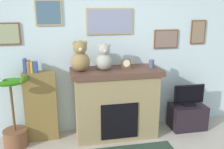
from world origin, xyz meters
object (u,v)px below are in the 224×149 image
at_px(bookshelf, 41,105).
at_px(fireplace, 116,102).
at_px(tv_stand, 187,116).
at_px(candle_jar, 152,64).
at_px(mantel_clock, 126,64).
at_px(teddy_bear_cream, 80,58).
at_px(potted_plant, 15,123).
at_px(teddy_bear_tan, 104,58).
at_px(television, 189,96).

bearing_deg(bookshelf, fireplace, -4.18).
height_order(tv_stand, candle_jar, candle_jar).
xyz_separation_m(mantel_clock, teddy_bear_cream, (-0.69, 0.00, 0.13)).
bearing_deg(potted_plant, teddy_bear_tan, 1.41).
xyz_separation_m(teddy_bear_cream, teddy_bear_tan, (0.35, 0.00, -0.02)).
distance_m(tv_stand, teddy_bear_tan, 1.80).
bearing_deg(teddy_bear_cream, candle_jar, 0.03).
distance_m(bookshelf, teddy_bear_cream, 0.97).
distance_m(potted_plant, candle_jar, 2.25).
bearing_deg(potted_plant, candle_jar, 0.92).
bearing_deg(teddy_bear_tan, teddy_bear_cream, -179.99).
xyz_separation_m(potted_plant, tv_stand, (2.79, 0.04, -0.16)).
xyz_separation_m(television, mantel_clock, (-1.10, -0.00, 0.59)).
bearing_deg(teddy_bear_tan, television, 0.06).
xyz_separation_m(tv_stand, teddy_bear_cream, (-1.79, -0.00, 1.10)).
xyz_separation_m(television, candle_jar, (-0.69, -0.00, 0.58)).
relative_size(candle_jar, teddy_bear_cream, 0.28).
relative_size(tv_stand, television, 1.10).
height_order(potted_plant, tv_stand, potted_plant).
distance_m(mantel_clock, teddy_bear_cream, 0.70).
relative_size(television, teddy_bear_cream, 1.16).
distance_m(fireplace, candle_jar, 0.83).
relative_size(tv_stand, teddy_bear_cream, 1.27).
bearing_deg(bookshelf, teddy_bear_tan, -6.01).
relative_size(bookshelf, potted_plant, 1.20).
bearing_deg(candle_jar, television, 0.09).
relative_size(teddy_bear_cream, teddy_bear_tan, 1.13).
bearing_deg(mantel_clock, teddy_bear_cream, 179.90).
bearing_deg(tv_stand, fireplace, 179.30).
distance_m(bookshelf, potted_plant, 0.45).
height_order(fireplace, mantel_clock, mantel_clock).
distance_m(tv_stand, mantel_clock, 1.47).
distance_m(fireplace, mantel_clock, 0.64).
height_order(tv_stand, teddy_bear_tan, teddy_bear_tan).
height_order(tv_stand, television, television).
height_order(bookshelf, candle_jar, bookshelf).
bearing_deg(mantel_clock, teddy_bear_tan, 179.78).
height_order(fireplace, candle_jar, candle_jar).
bearing_deg(bookshelf, teddy_bear_cream, -9.37).
bearing_deg(mantel_clock, television, 0.15).
distance_m(bookshelf, television, 2.42).
distance_m(teddy_bear_cream, teddy_bear_tan, 0.35).
bearing_deg(bookshelf, potted_plant, -160.15).
xyz_separation_m(tv_stand, mantel_clock, (-1.10, -0.00, 0.97)).
distance_m(fireplace, potted_plant, 1.55).
relative_size(television, mantel_clock, 3.50).
xyz_separation_m(fireplace, candle_jar, (0.57, -0.02, 0.61)).
bearing_deg(fireplace, bookshelf, 175.82).
distance_m(bookshelf, tv_stand, 2.45).
bearing_deg(television, fireplace, 179.24).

